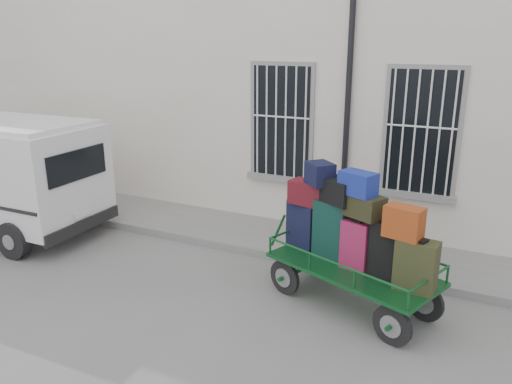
{
  "coord_description": "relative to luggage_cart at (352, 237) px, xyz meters",
  "views": [
    {
      "loc": [
        3.48,
        -6.23,
        3.84
      ],
      "look_at": [
        -0.02,
        1.0,
        1.38
      ],
      "focal_mm": 35.0,
      "sensor_mm": 36.0,
      "label": 1
    }
  ],
  "objects": [
    {
      "name": "luggage_cart",
      "position": [
        0.0,
        0.0,
        0.0
      ],
      "size": [
        2.94,
        1.91,
        2.1
      ],
      "rotation": [
        0.0,
        0.0,
        -0.36
      ],
      "color": "black",
      "rests_on": "ground"
    },
    {
      "name": "sidewalk",
      "position": [
        -1.8,
        1.78,
        -1.02
      ],
      "size": [
        24.0,
        1.7,
        0.15
      ],
      "primitive_type": "cube",
      "color": "gray",
      "rests_on": "ground"
    },
    {
      "name": "ground",
      "position": [
        -1.8,
        -0.42,
        -1.09
      ],
      "size": [
        80.0,
        80.0,
        0.0
      ],
      "primitive_type": "plane",
      "color": "slate",
      "rests_on": "ground"
    },
    {
      "name": "building",
      "position": [
        -1.8,
        5.08,
        1.91
      ],
      "size": [
        24.0,
        5.15,
        6.0
      ],
      "color": "beige",
      "rests_on": "ground"
    }
  ]
}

